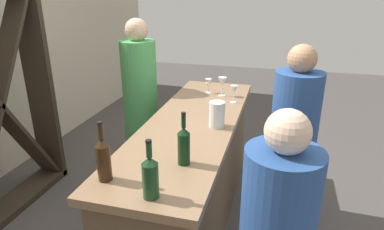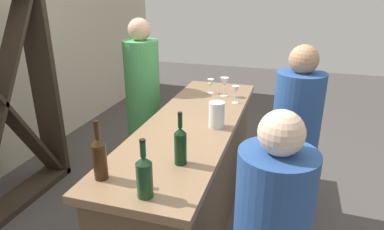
{
  "view_description": "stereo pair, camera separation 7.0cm",
  "coord_description": "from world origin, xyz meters",
  "views": [
    {
      "loc": [
        -2.27,
        -0.61,
        1.9
      ],
      "look_at": [
        0.0,
        0.0,
        1.0
      ],
      "focal_mm": 31.54,
      "sensor_mm": 36.0,
      "label": 1
    },
    {
      "loc": [
        -2.25,
        -0.68,
        1.9
      ],
      "look_at": [
        0.0,
        0.0,
        1.0
      ],
      "focal_mm": 31.54,
      "sensor_mm": 36.0,
      "label": 2
    }
  ],
  "objects": [
    {
      "name": "wine_glass_near_left",
      "position": [
        0.51,
        -0.24,
        1.06
      ],
      "size": [
        0.06,
        0.06,
        0.15
      ],
      "color": "white",
      "rests_on": "bar_counter"
    },
    {
      "name": "wine_glass_near_center",
      "position": [
        0.68,
        -0.1,
        1.07
      ],
      "size": [
        0.08,
        0.08,
        0.17
      ],
      "color": "white",
      "rests_on": "bar_counter"
    },
    {
      "name": "wine_bottle_center_dark_green",
      "position": [
        -0.63,
        -0.12,
        1.07
      ],
      "size": [
        0.07,
        0.07,
        0.31
      ],
      "color": "black",
      "rests_on": "bar_counter"
    },
    {
      "name": "wine_bottle_leftmost_olive_green",
      "position": [
        -0.99,
        -0.06,
        1.06
      ],
      "size": [
        0.08,
        0.08,
        0.3
      ],
      "color": "#193D1E",
      "rests_on": "bar_counter"
    },
    {
      "name": "wine_bottle_second_left_amber_brown",
      "position": [
        -0.9,
        0.23,
        1.07
      ],
      "size": [
        0.07,
        0.07,
        0.33
      ],
      "color": "#331E0F",
      "rests_on": "bar_counter"
    },
    {
      "name": "person_center_guest",
      "position": [
        0.36,
        -0.76,
        0.69
      ],
      "size": [
        0.45,
        0.45,
        1.5
      ],
      "rotation": [
        0.0,
        0.0,
        1.34
      ],
      "color": "#284C8C",
      "rests_on": "ground"
    },
    {
      "name": "person_right_guest",
      "position": [
        0.67,
        0.71,
        0.76
      ],
      "size": [
        0.42,
        0.42,
        1.62
      ],
      "rotation": [
        0.0,
        0.0,
        -1.31
      ],
      "color": "#4CA559",
      "rests_on": "ground"
    },
    {
      "name": "ground_plane",
      "position": [
        0.0,
        0.0,
        0.0
      ],
      "size": [
        12.0,
        12.0,
        0.0
      ],
      "primitive_type": "plane",
      "color": "#4C4744"
    },
    {
      "name": "bar_counter",
      "position": [
        0.0,
        0.0,
        0.48
      ],
      "size": [
        2.21,
        0.65,
        0.95
      ],
      "color": "brown",
      "rests_on": "ground"
    },
    {
      "name": "water_pitcher",
      "position": [
        -0.05,
        -0.2,
        1.04
      ],
      "size": [
        0.11,
        0.11,
        0.19
      ],
      "color": "silver",
      "rests_on": "bar_counter"
    },
    {
      "name": "wine_glass_near_right",
      "position": [
        0.73,
        0.04,
        1.04
      ],
      "size": [
        0.06,
        0.06,
        0.14
      ],
      "color": "white",
      "rests_on": "bar_counter"
    }
  ]
}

